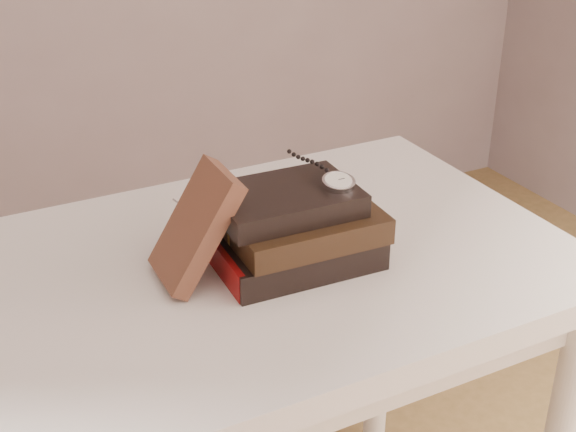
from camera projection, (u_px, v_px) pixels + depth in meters
table at (227, 320)px, 1.16m from camera, size 1.00×0.60×0.75m
book_stack at (295, 229)px, 1.11m from camera, size 0.23×0.16×0.11m
journal at (196, 227)px, 1.06m from camera, size 0.11×0.11×0.16m
pocket_watch at (335, 180)px, 1.09m from camera, size 0.05×0.15×0.02m
eyeglasses at (222, 210)px, 1.13m from camera, size 0.10×0.11×0.04m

